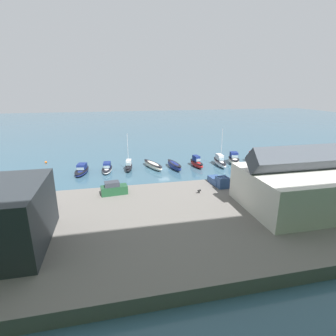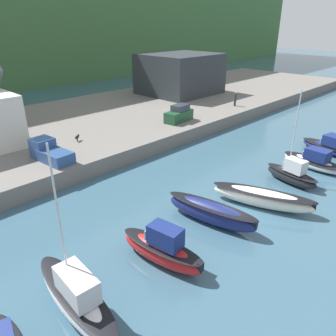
# 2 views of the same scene
# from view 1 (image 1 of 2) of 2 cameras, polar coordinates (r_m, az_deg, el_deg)

# --- Properties ---
(ground_plane) EXTENTS (320.00, 320.00, 0.00)m
(ground_plane) POSITION_cam_1_polar(r_m,az_deg,el_deg) (61.35, -0.91, -0.20)
(ground_plane) COLOR #385B70
(quay_promenade) EXTENTS (125.41, 26.47, 1.62)m
(quay_promenade) POSITION_cam_1_polar(r_m,az_deg,el_deg) (37.26, 7.51, -10.96)
(quay_promenade) COLOR slate
(quay_promenade) RESTS_ON ground_plane
(harbor_clubhouse) EXTENTS (24.10, 12.39, 9.25)m
(harbor_clubhouse) POSITION_cam_1_polar(r_m,az_deg,el_deg) (44.38, 30.90, -3.05)
(harbor_clubhouse) COLOR silver
(harbor_clubhouse) RESTS_ON quay_promenade
(moored_boat_0) EXTENTS (3.61, 5.95, 2.81)m
(moored_boat_0) POSITION_cam_1_polar(r_m,az_deg,el_deg) (69.82, 18.25, 1.96)
(moored_boat_0) COLOR black
(moored_boat_0) RESTS_ON ground_plane
(moored_boat_1) EXTENTS (3.72, 6.26, 2.86)m
(moored_boat_1) POSITION_cam_1_polar(r_m,az_deg,el_deg) (67.59, 14.12, 1.85)
(moored_boat_1) COLOR white
(moored_boat_1) RESTS_ON ground_plane
(moored_boat_2) EXTENTS (2.21, 7.59, 9.21)m
(moored_boat_2) POSITION_cam_1_polar(r_m,az_deg,el_deg) (64.79, 11.19, 1.37)
(moored_boat_2) COLOR white
(moored_boat_2) RESTS_ON ground_plane
(moored_boat_3) EXTENTS (2.46, 6.17, 2.72)m
(moored_boat_3) POSITION_cam_1_polar(r_m,az_deg,el_deg) (63.07, 6.22, 1.13)
(moored_boat_3) COLOR red
(moored_boat_3) RESTS_ON ground_plane
(moored_boat_4) EXTENTS (2.77, 7.49, 1.68)m
(moored_boat_4) POSITION_cam_1_polar(r_m,az_deg,el_deg) (61.05, 1.37, 0.57)
(moored_boat_4) COLOR navy
(moored_boat_4) RESTS_ON ground_plane
(moored_boat_5) EXTENTS (4.38, 8.39, 1.49)m
(moored_boat_5) POSITION_cam_1_polar(r_m,az_deg,el_deg) (61.62, -3.30, 0.61)
(moored_boat_5) COLOR white
(moored_boat_5) RESTS_ON ground_plane
(moored_boat_6) EXTENTS (2.43, 5.46, 8.59)m
(moored_boat_6) POSITION_cam_1_polar(r_m,az_deg,el_deg) (60.77, -8.53, 0.34)
(moored_boat_6) COLOR black
(moored_boat_6) RESTS_ON ground_plane
(moored_boat_7) EXTENTS (2.74, 6.62, 2.11)m
(moored_boat_7) POSITION_cam_1_polar(r_m,az_deg,el_deg) (60.80, -13.11, -0.08)
(moored_boat_7) COLOR silver
(moored_boat_7) RESTS_ON ground_plane
(moored_boat_8) EXTENTS (3.69, 7.49, 2.13)m
(moored_boat_8) POSITION_cam_1_polar(r_m,az_deg,el_deg) (61.01, -18.24, -0.44)
(moored_boat_8) COLOR navy
(moored_boat_8) RESTS_ON ground_plane
(parked_car_1) EXTENTS (4.37, 2.24, 2.16)m
(parked_car_1) POSITION_cam_1_polar(r_m,az_deg,el_deg) (43.48, -11.72, -4.44)
(parked_car_1) COLOR #1E4C2D
(parked_car_1) RESTS_ON quay_promenade
(parked_car_2) EXTENTS (4.40, 2.33, 2.16)m
(parked_car_2) POSITION_cam_1_polar(r_m,az_deg,el_deg) (60.25, 30.26, -0.40)
(parked_car_2) COLOR silver
(parked_car_2) RESTS_ON quay_promenade
(pickup_truck_1) EXTENTS (2.39, 4.89, 1.90)m
(pickup_truck_1) POSITION_cam_1_polar(r_m,az_deg,el_deg) (47.19, 11.13, -2.80)
(pickup_truck_1) COLOR #2D4C84
(pickup_truck_1) RESTS_ON quay_promenade
(person_on_quay) EXTENTS (0.40, 0.40, 2.14)m
(person_on_quay) POSITION_cam_1_polar(r_m,az_deg,el_deg) (45.58, -27.48, -4.84)
(person_on_quay) COLOR #232838
(person_on_quay) RESTS_ON quay_promenade
(dog_on_quay) EXTENTS (0.83, 0.69, 0.68)m
(dog_on_quay) POSITION_cam_1_polar(r_m,az_deg,el_deg) (43.33, 6.82, -4.93)
(dog_on_quay) COLOR black
(dog_on_quay) RESTS_ON quay_promenade
(mooring_buoy_0) EXTENTS (0.57, 0.57, 0.57)m
(mooring_buoy_0) POSITION_cam_1_polar(r_m,az_deg,el_deg) (72.71, -25.05, 1.16)
(mooring_buoy_0) COLOR orange
(mooring_buoy_0) RESTS_ON ground_plane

